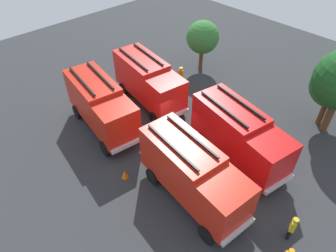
% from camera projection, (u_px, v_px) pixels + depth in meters
% --- Properties ---
extents(ground_plane, '(50.14, 50.14, 0.00)m').
position_uv_depth(ground_plane, '(168.00, 140.00, 21.72)').
color(ground_plane, '#2D3033').
extents(fire_truck_0, '(7.47, 3.55, 3.88)m').
position_uv_depth(fire_truck_0, '(101.00, 104.00, 21.45)').
color(fire_truck_0, red).
rests_on(fire_truck_0, ground).
extents(fire_truck_1, '(7.41, 3.33, 3.88)m').
position_uv_depth(fire_truck_1, '(193.00, 173.00, 16.68)').
color(fire_truck_1, red).
rests_on(fire_truck_1, ground).
extents(fire_truck_2, '(7.46, 3.53, 3.88)m').
position_uv_depth(fire_truck_2, '(149.00, 80.00, 23.83)').
color(fire_truck_2, red).
rests_on(fire_truck_2, ground).
extents(fire_truck_3, '(7.52, 3.77, 3.88)m').
position_uv_depth(fire_truck_3, '(239.00, 134.00, 19.08)').
color(fire_truck_3, red).
rests_on(fire_truck_3, ground).
extents(firefighter_0, '(0.38, 0.48, 1.76)m').
position_uv_depth(firefighter_0, '(292.00, 227.00, 15.43)').
color(firefighter_0, black).
rests_on(firefighter_0, ground).
extents(firefighter_1, '(0.45, 0.30, 1.80)m').
position_uv_depth(firefighter_1, '(181.00, 75.00, 26.50)').
color(firefighter_1, black).
rests_on(firefighter_1, ground).
extents(firefighter_2, '(0.45, 0.30, 1.83)m').
position_uv_depth(firefighter_2, '(204.00, 108.00, 22.96)').
color(firefighter_2, black).
rests_on(firefighter_2, ground).
extents(tree_0, '(3.02, 3.02, 4.68)m').
position_uv_depth(tree_0, '(203.00, 37.00, 27.45)').
color(tree_0, brown).
rests_on(tree_0, ground).
extents(tree_1, '(3.27, 3.27, 5.06)m').
position_uv_depth(tree_1, '(334.00, 86.00, 20.98)').
color(tree_1, brown).
rests_on(tree_1, ground).
extents(traffic_cone_0, '(0.48, 0.48, 0.68)m').
position_uv_depth(traffic_cone_0, '(203.00, 97.00, 25.22)').
color(traffic_cone_0, '#F2600C').
rests_on(traffic_cone_0, ground).
extents(traffic_cone_1, '(0.46, 0.46, 0.65)m').
position_uv_depth(traffic_cone_1, '(231.00, 118.00, 23.09)').
color(traffic_cone_1, '#F2600C').
rests_on(traffic_cone_1, ground).
extents(traffic_cone_2, '(0.47, 0.47, 0.67)m').
position_uv_depth(traffic_cone_2, '(125.00, 174.00, 18.95)').
color(traffic_cone_2, '#F2600C').
rests_on(traffic_cone_2, ground).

